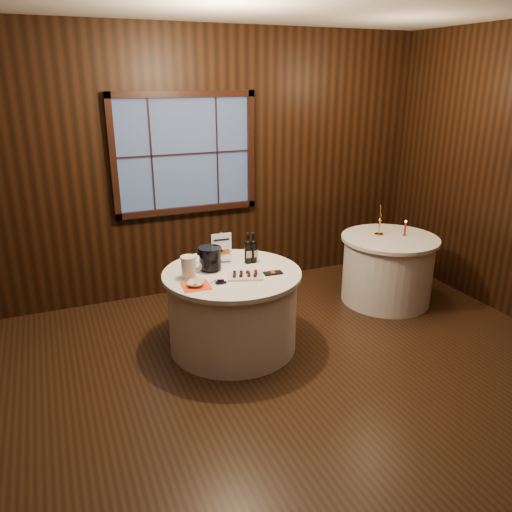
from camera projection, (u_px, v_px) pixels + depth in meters
name	position (u px, v px, depth m)	size (l,w,h in m)	color
ground	(277.00, 404.00, 3.97)	(6.00, 6.00, 0.00)	black
back_wall	(185.00, 163.00, 5.60)	(6.00, 0.10, 3.00)	black
main_table	(233.00, 309.00, 4.71)	(1.28, 1.28, 0.77)	white
side_table	(387.00, 269.00, 5.70)	(1.08, 1.08, 0.77)	white
sign_stand	(222.00, 253.00, 4.74)	(0.19, 0.10, 0.31)	silver
port_bottle_left	(248.00, 250.00, 4.75)	(0.07, 0.08, 0.30)	black
port_bottle_right	(253.00, 250.00, 4.77)	(0.07, 0.08, 0.30)	black
ice_bucket	(210.00, 258.00, 4.58)	(0.22, 0.22, 0.22)	black
chocolate_plate	(245.00, 275.00, 4.45)	(0.36, 0.29, 0.04)	silver
chocolate_box	(273.00, 273.00, 4.53)	(0.17, 0.09, 0.01)	black
grape_bunch	(220.00, 281.00, 4.32)	(0.16, 0.09, 0.04)	black
glass_pitcher	(189.00, 267.00, 4.41)	(0.18, 0.14, 0.20)	white
orange_napkin	(196.00, 286.00, 4.26)	(0.24, 0.24, 0.00)	#FF4315
cracker_bowl	(196.00, 284.00, 4.26)	(0.14, 0.14, 0.04)	silver
brass_candlestick	(380.00, 224.00, 5.59)	(0.10, 0.10, 0.36)	gold
red_candle	(405.00, 230.00, 5.59)	(0.05, 0.05, 0.18)	gold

